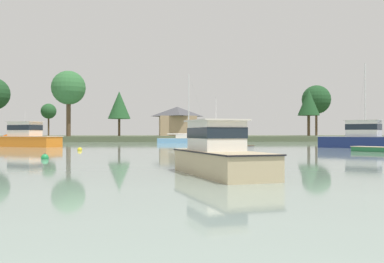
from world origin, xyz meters
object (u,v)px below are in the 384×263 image
sailboat_skyblue (184,141)px  dinghy_grey (235,148)px  mooring_buoy_green (45,158)px  sailboat_red (367,142)px  cruiser_orange (21,141)px  mooring_buoy_yellow (80,150)px  dinghy_green (372,150)px  cruiser_sand (215,161)px  cruiser_navy (366,141)px

sailboat_skyblue → dinghy_grey: sailboat_skyblue is taller
sailboat_skyblue → mooring_buoy_green: size_ratio=23.17×
sailboat_red → sailboat_skyblue: bearing=161.3°
cruiser_orange → mooring_buoy_yellow: (8.81, -12.65, -0.65)m
dinghy_green → mooring_buoy_yellow: 26.55m
sailboat_skyblue → cruiser_sand: (-3.68, -54.08, 0.25)m
mooring_buoy_green → dinghy_grey: bearing=41.5°
dinghy_green → sailboat_red: size_ratio=0.28×
cruiser_sand → dinghy_green: bearing=48.0°
dinghy_grey → mooring_buoy_green: size_ratio=6.92×
dinghy_green → cruiser_sand: 25.59m
dinghy_grey → sailboat_skyblue: bearing=94.2°
mooring_buoy_yellow → dinghy_grey: bearing=-1.6°
cruiser_navy → mooring_buoy_green: size_ratio=16.57×
dinghy_green → dinghy_grey: size_ratio=1.03×
mooring_buoy_yellow → mooring_buoy_green: bearing=-90.5°
sailboat_red → cruiser_navy: size_ratio=1.51×
dinghy_green → mooring_buoy_green: 27.37m
cruiser_sand → dinghy_grey: 24.68m
dinghy_green → sailboat_skyblue: bearing=111.0°
cruiser_orange → sailboat_skyblue: 27.34m
sailboat_skyblue → dinghy_green: size_ratio=3.25×
cruiser_sand → mooring_buoy_yellow: cruiser_sand is taller
cruiser_sand → cruiser_navy: size_ratio=0.82×
cruiser_orange → dinghy_green: cruiser_orange is taller
sailboat_red → cruiser_navy: sailboat_red is taller
sailboat_red → cruiser_navy: bearing=-118.6°
sailboat_skyblue → dinghy_grey: (2.23, -30.11, -0.10)m
sailboat_skyblue → cruiser_orange: bearing=-141.4°
cruiser_orange → sailboat_skyblue: bearing=38.6°
cruiser_sand → cruiser_navy: bearing=52.5°
sailboat_red → dinghy_grey: size_ratio=3.62×
sailboat_red → mooring_buoy_yellow: 44.58m
dinghy_green → mooring_buoy_green: dinghy_green is taller
dinghy_green → mooring_buoy_yellow: bearing=168.3°
dinghy_green → cruiser_navy: size_ratio=0.43×
dinghy_green → sailboat_red: bearing=62.4°
cruiser_sand → mooring_buoy_green: size_ratio=13.66×
cruiser_sand → mooring_buoy_green: (-8.98, 10.77, -0.43)m
mooring_buoy_yellow → sailboat_red: bearing=27.5°
dinghy_grey → mooring_buoy_yellow: size_ratio=7.24×
cruiser_orange → sailboat_skyblue: sailboat_skyblue is taller
sailboat_red → dinghy_grey: 32.47m
cruiser_sand → sailboat_red: (30.69, 44.94, -0.24)m
mooring_buoy_yellow → sailboat_skyblue: bearing=67.1°
cruiser_sand → mooring_buoy_yellow: (-8.87, 24.38, -0.43)m
cruiser_sand → cruiser_navy: cruiser_navy is taller
sailboat_skyblue → mooring_buoy_yellow: size_ratio=24.24×
cruiser_sand → sailboat_red: 54.42m
mooring_buoy_green → sailboat_skyblue: bearing=73.7°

